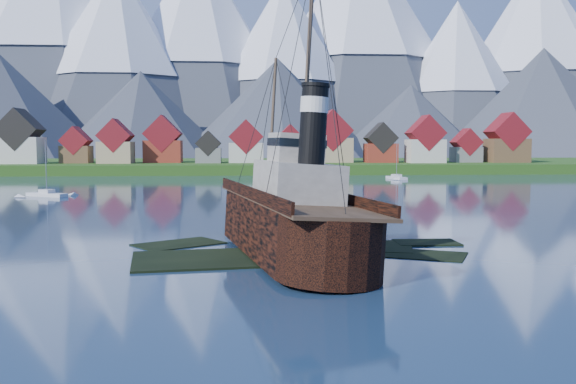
{
  "coord_description": "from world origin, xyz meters",
  "views": [
    {
      "loc": [
        -2.72,
        -55.66,
        9.89
      ],
      "look_at": [
        1.53,
        6.0,
        5.0
      ],
      "focal_mm": 40.0,
      "sensor_mm": 36.0,
      "label": 1
    }
  ],
  "objects": [
    {
      "name": "seawall",
      "position": [
        0.0,
        132.0,
        0.0
      ],
      "size": [
        600.0,
        2.5,
        2.0
      ],
      "primitive_type": "cube",
      "color": "#3F3D38",
      "rests_on": "ground"
    },
    {
      "name": "sailboat_c",
      "position": [
        -38.1,
        61.75,
        0.24
      ],
      "size": [
        8.2,
        5.92,
        10.66
      ],
      "rotation": [
        0.0,
        0.0,
        1.05
      ],
      "color": "silver",
      "rests_on": "ground"
    },
    {
      "name": "tugboat_wreck",
      "position": [
        1.07,
        0.74,
        3.27
      ],
      "size": [
        7.65,
        32.97,
        26.12
      ],
      "rotation": [
        0.0,
        0.06,
        0.19
      ],
      "color": "black",
      "rests_on": "ground"
    },
    {
      "name": "shore_bank",
      "position": [
        0.0,
        170.0,
        0.0
      ],
      "size": [
        600.0,
        80.0,
        3.2
      ],
      "primitive_type": "cube",
      "color": "#214814",
      "rests_on": "ground"
    },
    {
      "name": "sailboat_e",
      "position": [
        37.32,
        110.15,
        0.23
      ],
      "size": [
        3.85,
        9.37,
        10.56
      ],
      "rotation": [
        0.0,
        0.0,
        0.18
      ],
      "color": "silver",
      "rests_on": "ground"
    },
    {
      "name": "shoal",
      "position": [
        1.78,
        2.15,
        -0.35
      ],
      "size": [
        31.71,
        21.24,
        1.14
      ],
      "color": "black",
      "rests_on": "ground"
    },
    {
      "name": "town",
      "position": [
        -33.12,
        152.18,
        8.99
      ],
      "size": [
        250.96,
        16.69,
        17.3
      ],
      "color": "maroon",
      "rests_on": "ground"
    },
    {
      "name": "mountains",
      "position": [
        -0.79,
        481.26,
        89.34
      ],
      "size": [
        965.0,
        340.0,
        205.0
      ],
      "color": "#2D333D",
      "rests_on": "ground"
    },
    {
      "name": "ground",
      "position": [
        0.0,
        0.0,
        0.0
      ],
      "size": [
        1400.0,
        1400.0,
        0.0
      ],
      "primitive_type": "plane",
      "color": "navy",
      "rests_on": "ground"
    }
  ]
}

